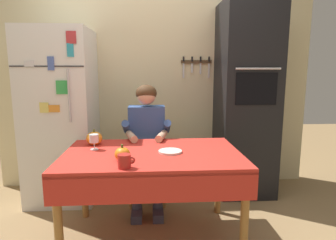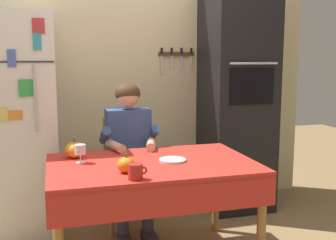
{
  "view_description": "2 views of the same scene",
  "coord_description": "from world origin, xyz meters",
  "px_view_note": "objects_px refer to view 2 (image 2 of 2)",
  "views": [
    {
      "loc": [
        -0.02,
        -2.12,
        1.38
      ],
      "look_at": [
        0.14,
        0.25,
        0.97
      ],
      "focal_mm": 30.82,
      "sensor_mm": 36.0,
      "label": 1
    },
    {
      "loc": [
        -0.64,
        -2.57,
        1.45
      ],
      "look_at": [
        0.13,
        0.15,
        1.02
      ],
      "focal_mm": 43.82,
      "sensor_mm": 36.0,
      "label": 2
    }
  ],
  "objects_px": {
    "refrigerator": "(14,125)",
    "pumpkin_large": "(75,150)",
    "dining_table": "(153,175)",
    "seated_person": "(130,145)",
    "wall_oven": "(237,100)",
    "wine_glass": "(80,150)",
    "pumpkin_medium": "(126,165)",
    "chair_behind_person": "(126,166)",
    "serving_tray": "(173,160)",
    "coffee_mug": "(136,172)"
  },
  "relations": [
    {
      "from": "wall_oven",
      "to": "chair_behind_person",
      "type": "height_order",
      "value": "wall_oven"
    },
    {
      "from": "wine_glass",
      "to": "serving_tray",
      "type": "bearing_deg",
      "value": -11.21
    },
    {
      "from": "pumpkin_large",
      "to": "pumpkin_medium",
      "type": "xyz_separation_m",
      "value": [
        0.29,
        -0.48,
        -0.01
      ]
    },
    {
      "from": "chair_behind_person",
      "to": "serving_tray",
      "type": "xyz_separation_m",
      "value": [
        0.19,
        -0.79,
        0.24
      ]
    },
    {
      "from": "refrigerator",
      "to": "coffee_mug",
      "type": "bearing_deg",
      "value": -58.2
    },
    {
      "from": "wall_oven",
      "to": "chair_behind_person",
      "type": "xyz_separation_m",
      "value": [
        -1.1,
        -0.13,
        -0.54
      ]
    },
    {
      "from": "refrigerator",
      "to": "pumpkin_large",
      "type": "height_order",
      "value": "refrigerator"
    },
    {
      "from": "chair_behind_person",
      "to": "coffee_mug",
      "type": "relative_size",
      "value": 8.01
    },
    {
      "from": "refrigerator",
      "to": "dining_table",
      "type": "relative_size",
      "value": 1.29
    },
    {
      "from": "wall_oven",
      "to": "wine_glass",
      "type": "bearing_deg",
      "value": -152.38
    },
    {
      "from": "seated_person",
      "to": "wall_oven",
      "type": "bearing_deg",
      "value": 16.2
    },
    {
      "from": "pumpkin_medium",
      "to": "chair_behind_person",
      "type": "bearing_deg",
      "value": 80.27
    },
    {
      "from": "dining_table",
      "to": "pumpkin_medium",
      "type": "height_order",
      "value": "pumpkin_medium"
    },
    {
      "from": "wall_oven",
      "to": "seated_person",
      "type": "distance_m",
      "value": 1.19
    },
    {
      "from": "dining_table",
      "to": "seated_person",
      "type": "relative_size",
      "value": 1.12
    },
    {
      "from": "chair_behind_person",
      "to": "wall_oven",
      "type": "bearing_deg",
      "value": 6.76
    },
    {
      "from": "serving_tray",
      "to": "pumpkin_large",
      "type": "bearing_deg",
      "value": 156.22
    },
    {
      "from": "refrigerator",
      "to": "dining_table",
      "type": "bearing_deg",
      "value": -42.91
    },
    {
      "from": "chair_behind_person",
      "to": "serving_tray",
      "type": "bearing_deg",
      "value": -76.4
    },
    {
      "from": "refrigerator",
      "to": "pumpkin_large",
      "type": "xyz_separation_m",
      "value": [
        0.45,
        -0.6,
        -0.1
      ]
    },
    {
      "from": "wall_oven",
      "to": "seated_person",
      "type": "relative_size",
      "value": 1.69
    },
    {
      "from": "seated_person",
      "to": "coffee_mug",
      "type": "height_order",
      "value": "seated_person"
    },
    {
      "from": "chair_behind_person",
      "to": "pumpkin_medium",
      "type": "relative_size",
      "value": 7.67
    },
    {
      "from": "refrigerator",
      "to": "pumpkin_medium",
      "type": "relative_size",
      "value": 14.84
    },
    {
      "from": "wine_glass",
      "to": "pumpkin_large",
      "type": "xyz_separation_m",
      "value": [
        -0.03,
        0.16,
        -0.03
      ]
    },
    {
      "from": "dining_table",
      "to": "chair_behind_person",
      "type": "xyz_separation_m",
      "value": [
        -0.05,
        0.79,
        -0.14
      ]
    },
    {
      "from": "wall_oven",
      "to": "serving_tray",
      "type": "relative_size",
      "value": 11.24
    },
    {
      "from": "coffee_mug",
      "to": "serving_tray",
      "type": "relative_size",
      "value": 0.62
    },
    {
      "from": "dining_table",
      "to": "seated_person",
      "type": "bearing_deg",
      "value": 94.55
    },
    {
      "from": "coffee_mug",
      "to": "serving_tray",
      "type": "height_order",
      "value": "coffee_mug"
    },
    {
      "from": "wall_oven",
      "to": "seated_person",
      "type": "xyz_separation_m",
      "value": [
        -1.1,
        -0.32,
        -0.31
      ]
    },
    {
      "from": "coffee_mug",
      "to": "pumpkin_large",
      "type": "bearing_deg",
      "value": 116.41
    },
    {
      "from": "wall_oven",
      "to": "serving_tray",
      "type": "distance_m",
      "value": 1.33
    },
    {
      "from": "refrigerator",
      "to": "serving_tray",
      "type": "xyz_separation_m",
      "value": [
        1.09,
        -0.88,
        -0.15
      ]
    },
    {
      "from": "wall_oven",
      "to": "pumpkin_medium",
      "type": "height_order",
      "value": "wall_oven"
    },
    {
      "from": "coffee_mug",
      "to": "serving_tray",
      "type": "distance_m",
      "value": 0.48
    },
    {
      "from": "dining_table",
      "to": "pumpkin_medium",
      "type": "xyz_separation_m",
      "value": [
        -0.22,
        -0.19,
        0.13
      ]
    },
    {
      "from": "coffee_mug",
      "to": "pumpkin_medium",
      "type": "xyz_separation_m",
      "value": [
        -0.03,
        0.16,
        0.0
      ]
    },
    {
      "from": "refrigerator",
      "to": "wall_oven",
      "type": "height_order",
      "value": "wall_oven"
    },
    {
      "from": "wall_oven",
      "to": "chair_behind_person",
      "type": "distance_m",
      "value": 1.23
    },
    {
      "from": "wall_oven",
      "to": "wine_glass",
      "type": "relative_size",
      "value": 16.3
    },
    {
      "from": "refrigerator",
      "to": "chair_behind_person",
      "type": "distance_m",
      "value": 0.99
    },
    {
      "from": "pumpkin_large",
      "to": "serving_tray",
      "type": "distance_m",
      "value": 0.71
    },
    {
      "from": "wall_oven",
      "to": "wine_glass",
      "type": "distance_m",
      "value": 1.73
    },
    {
      "from": "dining_table",
      "to": "chair_behind_person",
      "type": "bearing_deg",
      "value": 93.47
    },
    {
      "from": "coffee_mug",
      "to": "pumpkin_large",
      "type": "distance_m",
      "value": 0.71
    },
    {
      "from": "pumpkin_medium",
      "to": "refrigerator",
      "type": "bearing_deg",
      "value": 124.42
    },
    {
      "from": "chair_behind_person",
      "to": "pumpkin_large",
      "type": "xyz_separation_m",
      "value": [
        -0.45,
        -0.5,
        0.29
      ]
    },
    {
      "from": "refrigerator",
      "to": "pumpkin_large",
      "type": "relative_size",
      "value": 12.92
    },
    {
      "from": "coffee_mug",
      "to": "pumpkin_large",
      "type": "height_order",
      "value": "pumpkin_large"
    }
  ]
}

